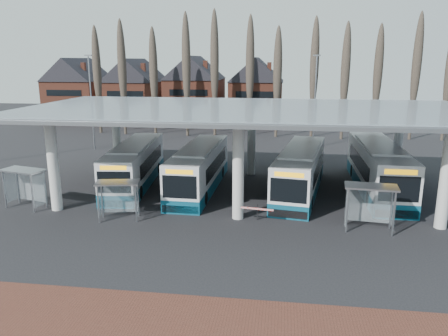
# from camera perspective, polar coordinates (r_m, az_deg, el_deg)

# --- Properties ---
(ground) EXTENTS (140.00, 140.00, 0.00)m
(ground) POSITION_cam_1_polar(r_m,az_deg,el_deg) (25.18, 1.21, -8.52)
(ground) COLOR black
(ground) RESTS_ON ground
(station_canopy) EXTENTS (32.00, 16.00, 6.34)m
(station_canopy) POSITION_cam_1_polar(r_m,az_deg,el_deg) (31.48, 2.94, 6.73)
(station_canopy) COLOR silver
(station_canopy) RESTS_ON ground
(poplar_row) EXTENTS (45.10, 1.10, 14.50)m
(poplar_row) POSITION_cam_1_polar(r_m,az_deg,el_deg) (56.20, 5.21, 13.01)
(poplar_row) COLOR #473D33
(poplar_row) RESTS_ON ground
(townhouse_row) EXTENTS (36.80, 10.30, 12.25)m
(townhouse_row) POSITION_cam_1_polar(r_m,az_deg,el_deg) (69.69, -7.69, 10.78)
(townhouse_row) COLOR brown
(townhouse_row) RESTS_ON ground
(lamp_post_a) EXTENTS (0.80, 0.16, 10.17)m
(lamp_post_a) POSITION_cam_1_polar(r_m,az_deg,el_deg) (49.80, -16.93, 8.40)
(lamp_post_a) COLOR slate
(lamp_post_a) RESTS_ON ground
(lamp_post_b) EXTENTS (0.80, 0.16, 10.17)m
(lamp_post_b) POSITION_cam_1_polar(r_m,az_deg,el_deg) (49.43, 11.77, 8.67)
(lamp_post_b) COLOR slate
(lamp_post_b) RESTS_ON ground
(bus_0) EXTENTS (3.75, 12.02, 3.28)m
(bus_0) POSITION_cam_1_polar(r_m,az_deg,el_deg) (35.15, -11.55, 0.37)
(bus_0) COLOR silver
(bus_0) RESTS_ON ground
(bus_1) EXTENTS (2.80, 11.97, 3.31)m
(bus_1) POSITION_cam_1_polar(r_m,az_deg,el_deg) (33.36, -3.21, -0.07)
(bus_1) COLOR silver
(bus_1) RESTS_ON ground
(bus_2) EXTENTS (4.39, 12.37, 3.37)m
(bus_2) POSITION_cam_1_polar(r_m,az_deg,el_deg) (32.86, 9.94, -0.43)
(bus_2) COLOR silver
(bus_2) RESTS_ON ground
(bus_3) EXTENTS (2.88, 12.93, 3.58)m
(bus_3) POSITION_cam_1_polar(r_m,az_deg,el_deg) (34.83, 19.46, -0.04)
(bus_3) COLOR silver
(bus_3) RESTS_ON ground
(shelter_0) EXTENTS (3.09, 2.06, 2.63)m
(shelter_0) POSITION_cam_1_polar(r_m,az_deg,el_deg) (31.82, -24.50, -1.37)
(shelter_0) COLOR gray
(shelter_0) RESTS_ON ground
(shelter_1) EXTENTS (2.81, 1.78, 2.42)m
(shelter_1) POSITION_cam_1_polar(r_m,az_deg,el_deg) (27.62, -13.62, -3.00)
(shelter_1) COLOR gray
(shelter_1) RESTS_ON ground
(shelter_2) EXTENTS (3.05, 1.75, 2.70)m
(shelter_2) POSITION_cam_1_polar(r_m,az_deg,el_deg) (26.42, 18.55, -3.65)
(shelter_2) COLOR gray
(shelter_2) RESTS_ON ground
(barrier) EXTENTS (2.01, 0.68, 1.01)m
(barrier) POSITION_cam_1_polar(r_m,az_deg,el_deg) (26.69, 4.36, -5.44)
(barrier) COLOR black
(barrier) RESTS_ON ground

